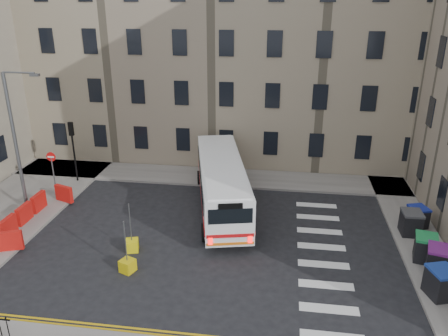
% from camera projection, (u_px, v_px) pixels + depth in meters
% --- Properties ---
extents(ground, '(120.00, 120.00, 0.00)m').
position_uv_depth(ground, '(242.00, 245.00, 22.32)').
color(ground, black).
rests_on(ground, ground).
extents(pavement_north, '(36.00, 3.20, 0.15)m').
position_uv_depth(pavement_north, '(171.00, 174.00, 31.01)').
color(pavement_north, slate).
rests_on(pavement_north, ground).
extents(pavement_east, '(2.40, 26.00, 0.15)m').
position_uv_depth(pavement_east, '(407.00, 219.00, 24.79)').
color(pavement_east, slate).
rests_on(pavement_east, ground).
extents(pavement_west, '(6.00, 22.00, 0.15)m').
position_uv_depth(pavement_west, '(2.00, 216.00, 25.06)').
color(pavement_west, slate).
rests_on(pavement_west, ground).
extents(terrace_north, '(38.30, 10.80, 17.20)m').
position_uv_depth(terrace_north, '(176.00, 41.00, 34.39)').
color(terrace_north, gray).
rests_on(terrace_north, ground).
extents(traffic_light_nw, '(0.28, 0.22, 4.10)m').
position_uv_depth(traffic_light_nw, '(73.00, 142.00, 28.85)').
color(traffic_light_nw, black).
rests_on(traffic_light_nw, pavement_west).
extents(streetlamp, '(0.50, 0.22, 8.14)m').
position_uv_depth(streetlamp, '(15.00, 141.00, 24.30)').
color(streetlamp, '#595B5E').
rests_on(streetlamp, pavement_west).
extents(no_entry_north, '(0.60, 0.08, 3.00)m').
position_uv_depth(no_entry_north, '(52.00, 164.00, 27.36)').
color(no_entry_north, '#595B5E').
rests_on(no_entry_north, pavement_west).
extents(roadworks_barriers, '(1.66, 6.26, 1.00)m').
position_uv_depth(roadworks_barriers, '(30.00, 214.00, 24.10)').
color(roadworks_barriers, red).
rests_on(roadworks_barriers, pavement_west).
extents(bus, '(4.77, 10.92, 2.90)m').
position_uv_depth(bus, '(221.00, 182.00, 25.73)').
color(bus, white).
rests_on(bus, ground).
extents(wheelie_bin_a, '(1.31, 1.41, 1.28)m').
position_uv_depth(wheelie_bin_a, '(441.00, 283.00, 18.06)').
color(wheelie_bin_a, black).
rests_on(wheelie_bin_a, pavement_east).
extents(wheelie_bin_b, '(1.29, 1.40, 1.28)m').
position_uv_depth(wheelie_bin_b, '(438.00, 260.00, 19.60)').
color(wheelie_bin_b, black).
rests_on(wheelie_bin_b, pavement_east).
extents(wheelie_bin_c, '(1.22, 1.33, 1.25)m').
position_uv_depth(wheelie_bin_c, '(425.00, 248.00, 20.60)').
color(wheelie_bin_c, black).
rests_on(wheelie_bin_c, pavement_east).
extents(wheelie_bin_d, '(1.01, 1.16, 1.27)m').
position_uv_depth(wheelie_bin_d, '(411.00, 223.00, 22.90)').
color(wheelie_bin_d, black).
rests_on(wheelie_bin_d, pavement_east).
extents(wheelie_bin_e, '(1.15, 1.24, 1.12)m').
position_uv_depth(wheelie_bin_e, '(418.00, 217.00, 23.69)').
color(wheelie_bin_e, black).
rests_on(wheelie_bin_e, pavement_east).
extents(bollard_yellow, '(0.74, 0.74, 0.60)m').
position_uv_depth(bollard_yellow, '(132.00, 245.00, 21.72)').
color(bollard_yellow, yellow).
rests_on(bollard_yellow, ground).
extents(bollard_chevron, '(0.78, 0.78, 0.60)m').
position_uv_depth(bollard_chevron, '(128.00, 266.00, 20.07)').
color(bollard_chevron, gold).
rests_on(bollard_chevron, ground).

